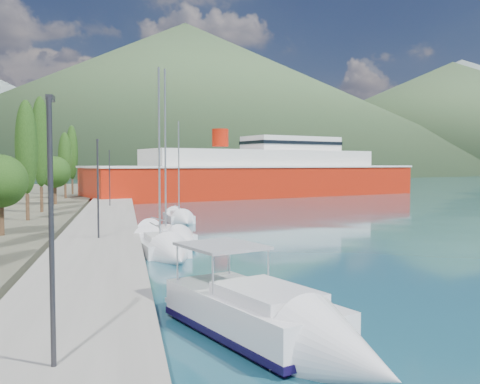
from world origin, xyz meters
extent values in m
plane|color=#1A4A5A|center=(0.00, 120.00, 0.00)|extent=(1400.00, 1400.00, 0.00)
cube|color=gray|center=(-9.00, 26.00, 0.40)|extent=(5.00, 88.00, 0.80)
cone|color=slate|center=(80.00, 680.00, 90.00)|extent=(760.00, 760.00, 180.00)
cone|color=slate|center=(420.00, 600.00, 70.00)|extent=(640.00, 640.00, 140.00)
cone|color=#3A5231|center=(40.00, 400.00, 57.50)|extent=(480.00, 480.00, 115.00)
cone|color=#3A5231|center=(260.00, 380.00, 45.00)|extent=(420.00, 420.00, 90.00)
cylinder|color=#47301E|center=(-15.25, 16.75, 1.78)|extent=(0.36, 0.36, 2.16)
sphere|color=#1F4012|center=(-15.25, 16.75, 4.23)|extent=(3.45, 3.45, 3.45)
cylinder|color=#47301E|center=(-15.25, 26.38, 1.79)|extent=(0.30, 0.30, 2.18)
ellipsoid|color=#1F4012|center=(-15.25, 26.38, 6.74)|extent=(1.80, 1.80, 7.72)
cylinder|color=#47301E|center=(-15.25, 34.05, 1.92)|extent=(0.30, 0.30, 2.45)
ellipsoid|color=#1F4012|center=(-15.25, 34.05, 7.49)|extent=(1.80, 1.80, 8.68)
cylinder|color=#47301E|center=(-15.25, 44.35, 1.83)|extent=(0.36, 0.36, 2.27)
sphere|color=#1F4012|center=(-15.25, 44.35, 4.42)|extent=(3.63, 3.63, 3.63)
cylinder|color=#47301E|center=(-15.25, 55.26, 1.68)|extent=(0.30, 0.30, 1.96)
ellipsoid|color=#1F4012|center=(-15.25, 55.26, 6.14)|extent=(1.80, 1.80, 6.95)
cylinder|color=#47301E|center=(-15.25, 65.36, 1.86)|extent=(0.30, 0.30, 2.32)
ellipsoid|color=#1F4012|center=(-15.25, 65.36, 7.14)|extent=(1.80, 1.80, 8.24)
cylinder|color=#2D2D33|center=(-9.00, -7.84, 3.80)|extent=(0.12, 0.12, 6.00)
cube|color=#2D2D33|center=(-9.00, -7.59, 6.80)|extent=(0.15, 0.50, 0.12)
cylinder|color=#2D2D33|center=(-9.00, 13.40, 3.80)|extent=(0.12, 0.12, 6.00)
cube|color=#2D2D33|center=(-9.00, 13.65, 6.80)|extent=(0.15, 0.50, 0.12)
cylinder|color=#2D2D33|center=(-9.00, 39.62, 3.80)|extent=(0.12, 0.12, 6.00)
cube|color=#2D2D33|center=(-9.00, 39.87, 6.80)|extent=(0.15, 0.50, 0.12)
cube|color=black|center=(-3.60, -4.32, -0.05)|extent=(4.46, 6.76, 0.71)
cube|color=silver|center=(-3.60, -4.32, 0.76)|extent=(4.82, 7.16, 1.12)
cube|color=black|center=(-3.60, -4.32, 0.25)|extent=(4.90, 7.25, 0.22)
cube|color=silver|center=(-3.31, -5.08, 1.47)|extent=(3.12, 3.78, 0.41)
cube|color=gray|center=(-4.23, -2.65, 2.59)|extent=(3.15, 3.40, 0.10)
cone|color=silver|center=(-2.10, -8.26, 0.56)|extent=(3.62, 3.97, 2.64)
cube|color=silver|center=(-5.43, 12.48, 0.27)|extent=(3.44, 6.43, 0.98)
cube|color=silver|center=(-5.36, 12.08, 0.92)|extent=(1.87, 2.65, 0.38)
cylinder|color=silver|center=(-5.36, 12.08, 5.91)|extent=(0.12, 0.12, 10.31)
cone|color=silver|center=(-4.80, 8.62, 0.27)|extent=(2.92, 3.21, 2.50)
cube|color=silver|center=(-4.78, 17.11, 0.25)|extent=(4.03, 6.82, 0.91)
cube|color=silver|center=(-4.65, 16.70, 0.86)|extent=(2.06, 2.86, 0.35)
cylinder|color=silver|center=(-4.65, 16.70, 6.25)|extent=(0.12, 0.12, 11.09)
cone|color=silver|center=(-3.62, 13.16, 0.25)|extent=(3.07, 3.53, 2.32)
cube|color=silver|center=(-2.51, 29.66, 0.24)|extent=(2.58, 5.18, 0.86)
cube|color=silver|center=(-2.49, 29.33, 0.81)|extent=(1.47, 2.11, 0.34)
cylinder|color=silver|center=(-2.49, 29.33, 4.98)|extent=(0.12, 0.12, 8.62)
cone|color=silver|center=(-2.27, 26.45, 0.24)|extent=(2.38, 2.51, 2.20)
cube|color=#AB1A08|center=(14.77, 64.98, 2.16)|extent=(57.82, 29.44, 5.51)
cube|color=silver|center=(14.77, 64.98, 4.92)|extent=(58.31, 29.91, 0.30)
cube|color=silver|center=(14.77, 64.98, 6.10)|extent=(40.42, 21.88, 2.95)
cube|color=silver|center=(20.36, 66.87, 8.75)|extent=(17.47, 12.05, 2.36)
cylinder|color=#AB1A08|center=(7.31, 62.46, 9.44)|extent=(2.56, 2.56, 2.75)
camera|label=1|loc=(-7.40, -20.20, 5.33)|focal=40.00mm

